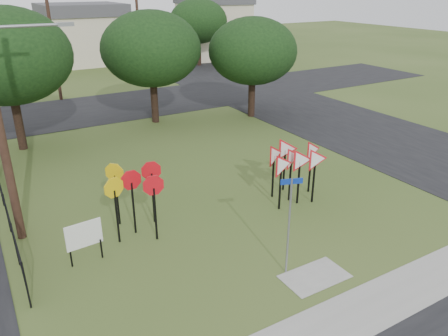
{
  "coord_description": "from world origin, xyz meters",
  "views": [
    {
      "loc": [
        -7.87,
        -10.35,
        8.18
      ],
      "look_at": [
        -0.0,
        3.0,
        1.6
      ],
      "focal_mm": 35.0,
      "sensor_mm": 36.0,
      "label": 1
    }
  ],
  "objects_px": {
    "yield_sign_cluster": "(294,159)",
    "info_board": "(84,236)",
    "street_name_sign": "(289,221)",
    "stop_sign_cluster": "(133,186)"
  },
  "relations": [
    {
      "from": "stop_sign_cluster",
      "to": "info_board",
      "type": "bearing_deg",
      "value": -154.65
    },
    {
      "from": "street_name_sign",
      "to": "info_board",
      "type": "distance_m",
      "value": 6.32
    },
    {
      "from": "street_name_sign",
      "to": "info_board",
      "type": "height_order",
      "value": "street_name_sign"
    },
    {
      "from": "yield_sign_cluster",
      "to": "info_board",
      "type": "xyz_separation_m",
      "value": [
        -8.38,
        -0.19,
        -0.8
      ]
    },
    {
      "from": "street_name_sign",
      "to": "info_board",
      "type": "relative_size",
      "value": 2.21
    },
    {
      "from": "street_name_sign",
      "to": "stop_sign_cluster",
      "type": "xyz_separation_m",
      "value": [
        -3.08,
        4.6,
        -0.0
      ]
    },
    {
      "from": "yield_sign_cluster",
      "to": "street_name_sign",
      "type": "bearing_deg",
      "value": -130.64
    },
    {
      "from": "street_name_sign",
      "to": "stop_sign_cluster",
      "type": "relative_size",
      "value": 1.3
    },
    {
      "from": "street_name_sign",
      "to": "yield_sign_cluster",
      "type": "distance_m",
      "value": 5.05
    },
    {
      "from": "street_name_sign",
      "to": "yield_sign_cluster",
      "type": "height_order",
      "value": "street_name_sign"
    }
  ]
}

